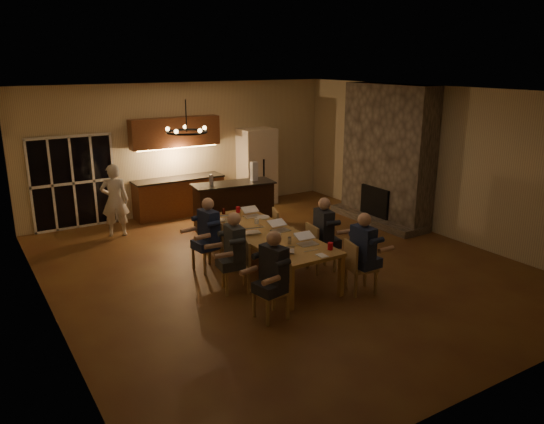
% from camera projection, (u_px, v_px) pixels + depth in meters
% --- Properties ---
extents(floor, '(9.00, 9.00, 0.00)m').
position_uv_depth(floor, '(281.00, 266.00, 9.92)').
color(floor, brown).
rests_on(floor, ground).
extents(back_wall, '(8.00, 0.04, 3.20)m').
position_uv_depth(back_wall, '(183.00, 148.00, 13.16)').
color(back_wall, beige).
rests_on(back_wall, ground).
extents(left_wall, '(0.04, 9.00, 3.20)m').
position_uv_depth(left_wall, '(41.00, 217.00, 7.44)').
color(left_wall, beige).
rests_on(left_wall, ground).
extents(right_wall, '(0.04, 9.00, 3.20)m').
position_uv_depth(right_wall, '(437.00, 161.00, 11.50)').
color(right_wall, beige).
rests_on(right_wall, ground).
extents(ceiling, '(8.00, 9.00, 0.04)m').
position_uv_depth(ceiling, '(282.00, 90.00, 9.02)').
color(ceiling, white).
rests_on(ceiling, back_wall).
extents(french_doors, '(1.86, 0.08, 2.10)m').
position_uv_depth(french_doors, '(73.00, 183.00, 11.91)').
color(french_doors, black).
rests_on(french_doors, ground).
extents(fireplace, '(0.58, 2.50, 3.20)m').
position_uv_depth(fireplace, '(387.00, 154.00, 12.32)').
color(fireplace, '#73675A').
rests_on(fireplace, ground).
extents(kitchenette, '(2.24, 0.68, 2.40)m').
position_uv_depth(kitchenette, '(178.00, 167.00, 12.86)').
color(kitchenette, brown).
rests_on(kitchenette, ground).
extents(refrigerator, '(0.90, 0.68, 2.00)m').
position_uv_depth(refrigerator, '(257.00, 167.00, 13.99)').
color(refrigerator, beige).
rests_on(refrigerator, ground).
extents(dining_table, '(1.10, 3.18, 0.75)m').
position_uv_depth(dining_table, '(266.00, 252.00, 9.59)').
color(dining_table, '#B08046').
rests_on(dining_table, ground).
extents(bar_island, '(1.89, 0.90, 1.08)m').
position_uv_depth(bar_island, '(234.00, 206.00, 11.94)').
color(bar_island, black).
rests_on(bar_island, ground).
extents(chair_left_near, '(0.47, 0.47, 0.89)m').
position_uv_depth(chair_left_near, '(271.00, 291.00, 7.81)').
color(chair_left_near, '#A58752').
rests_on(chair_left_near, ground).
extents(chair_left_mid, '(0.56, 0.56, 0.89)m').
position_uv_depth(chair_left_mid, '(235.00, 266.00, 8.75)').
color(chair_left_mid, '#A58752').
rests_on(chair_left_mid, ground).
extents(chair_left_far, '(0.51, 0.51, 0.89)m').
position_uv_depth(chair_left_far, '(207.00, 247.00, 9.65)').
color(chair_left_far, '#A58752').
rests_on(chair_left_far, ground).
extents(chair_right_near, '(0.53, 0.53, 0.89)m').
position_uv_depth(chair_right_near, '(361.00, 267.00, 8.71)').
color(chair_right_near, '#A58752').
rests_on(chair_right_near, ground).
extents(chair_right_mid, '(0.49, 0.49, 0.89)m').
position_uv_depth(chair_right_mid, '(322.00, 247.00, 9.62)').
color(chair_right_mid, '#A58752').
rests_on(chair_right_mid, ground).
extents(chair_right_far, '(0.56, 0.56, 0.89)m').
position_uv_depth(chair_right_far, '(285.00, 231.00, 10.55)').
color(chair_right_far, '#A58752').
rests_on(chair_right_far, ground).
extents(person_left_near, '(0.71, 0.71, 1.38)m').
position_uv_depth(person_left_near, '(274.00, 276.00, 7.72)').
color(person_left_near, black).
rests_on(person_left_near, ground).
extents(person_right_near, '(0.61, 0.61, 1.38)m').
position_uv_depth(person_right_near, '(363.00, 254.00, 8.61)').
color(person_right_near, navy).
rests_on(person_right_near, ground).
extents(person_left_mid, '(0.66, 0.66, 1.38)m').
position_uv_depth(person_left_mid, '(235.00, 253.00, 8.64)').
color(person_left_mid, '#32373C').
rests_on(person_left_mid, ground).
extents(person_right_mid, '(0.70, 0.70, 1.38)m').
position_uv_depth(person_right_mid, '(323.00, 235.00, 9.54)').
color(person_right_mid, black).
rests_on(person_right_mid, ground).
extents(person_left_far, '(0.67, 0.67, 1.38)m').
position_uv_depth(person_left_far, '(209.00, 235.00, 9.52)').
color(person_left_far, navy).
rests_on(person_left_far, ground).
extents(standing_person, '(0.68, 0.55, 1.60)m').
position_uv_depth(standing_person, '(115.00, 200.00, 11.43)').
color(standing_person, silver).
rests_on(standing_person, ground).
extents(chandelier, '(0.58, 0.58, 0.03)m').
position_uv_depth(chandelier, '(187.00, 132.00, 7.43)').
color(chandelier, black).
rests_on(chandelier, ceiling).
extents(laptop_a, '(0.42, 0.41, 0.23)m').
position_uv_depth(laptop_a, '(284.00, 245.00, 8.50)').
color(laptop_a, silver).
rests_on(laptop_a, dining_table).
extents(laptop_b, '(0.34, 0.30, 0.23)m').
position_uv_depth(laptop_b, '(308.00, 238.00, 8.83)').
color(laptop_b, silver).
rests_on(laptop_b, dining_table).
extents(laptop_c, '(0.38, 0.35, 0.23)m').
position_uv_depth(laptop_c, '(251.00, 227.00, 9.41)').
color(laptop_c, silver).
rests_on(laptop_c, dining_table).
extents(laptop_d, '(0.32, 0.28, 0.23)m').
position_uv_depth(laptop_d, '(280.00, 225.00, 9.53)').
color(laptop_d, silver).
rests_on(laptop_d, dining_table).
extents(laptop_e, '(0.39, 0.37, 0.23)m').
position_uv_depth(laptop_e, '(226.00, 214.00, 10.17)').
color(laptop_e, silver).
rests_on(laptop_e, dining_table).
extents(laptop_f, '(0.34, 0.30, 0.23)m').
position_uv_depth(laptop_f, '(252.00, 211.00, 10.39)').
color(laptop_f, silver).
rests_on(laptop_f, dining_table).
extents(mug_front, '(0.08, 0.08, 0.10)m').
position_uv_depth(mug_front, '(278.00, 236.00, 9.13)').
color(mug_front, white).
rests_on(mug_front, dining_table).
extents(mug_mid, '(0.08, 0.08, 0.10)m').
position_uv_depth(mug_mid, '(257.00, 221.00, 9.96)').
color(mug_mid, white).
rests_on(mug_mid, dining_table).
extents(mug_back, '(0.09, 0.09, 0.10)m').
position_uv_depth(mug_back, '(227.00, 221.00, 9.98)').
color(mug_back, white).
rests_on(mug_back, dining_table).
extents(redcup_near, '(0.09, 0.09, 0.12)m').
position_uv_depth(redcup_near, '(330.00, 246.00, 8.60)').
color(redcup_near, red).
rests_on(redcup_near, dining_table).
extents(redcup_mid, '(0.09, 0.09, 0.12)m').
position_uv_depth(redcup_mid, '(235.00, 228.00, 9.55)').
color(redcup_mid, red).
rests_on(redcup_mid, dining_table).
extents(redcup_far, '(0.09, 0.09, 0.12)m').
position_uv_depth(redcup_far, '(238.00, 210.00, 10.69)').
color(redcup_far, red).
rests_on(redcup_far, dining_table).
extents(can_silver, '(0.06, 0.06, 0.12)m').
position_uv_depth(can_silver, '(290.00, 240.00, 8.87)').
color(can_silver, '#B2B2B7').
rests_on(can_silver, dining_table).
extents(can_cola, '(0.07, 0.07, 0.12)m').
position_uv_depth(can_cola, '(224.00, 211.00, 10.59)').
color(can_cola, '#3F0F0C').
rests_on(can_cola, dining_table).
extents(can_right, '(0.07, 0.07, 0.12)m').
position_uv_depth(can_right, '(278.00, 222.00, 9.89)').
color(can_right, '#B2B2B7').
rests_on(can_right, dining_table).
extents(plate_near, '(0.23, 0.23, 0.02)m').
position_uv_depth(plate_near, '(300.00, 235.00, 9.30)').
color(plate_near, white).
rests_on(plate_near, dining_table).
extents(plate_left, '(0.26, 0.26, 0.02)m').
position_uv_depth(plate_left, '(278.00, 250.00, 8.56)').
color(plate_left, white).
rests_on(plate_left, dining_table).
extents(plate_far, '(0.26, 0.26, 0.02)m').
position_uv_depth(plate_far, '(263.00, 217.00, 10.37)').
color(plate_far, white).
rests_on(plate_far, dining_table).
extents(notepad, '(0.14, 0.19, 0.01)m').
position_uv_depth(notepad, '(322.00, 256.00, 8.34)').
color(notepad, white).
rests_on(notepad, dining_table).
extents(bar_bottle, '(0.09, 0.09, 0.24)m').
position_uv_depth(bar_bottle, '(211.00, 180.00, 11.53)').
color(bar_bottle, '#99999E').
rests_on(bar_bottle, bar_island).
extents(bar_blender, '(0.14, 0.14, 0.43)m').
position_uv_depth(bar_blender, '(254.00, 171.00, 11.96)').
color(bar_blender, silver).
rests_on(bar_blender, bar_island).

